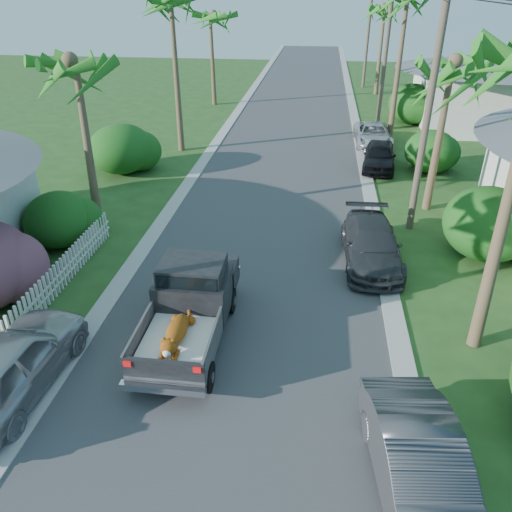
# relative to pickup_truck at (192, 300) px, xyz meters

# --- Properties ---
(road) EXTENTS (8.00, 100.00, 0.02)m
(road) POSITION_rel_pickup_truck_xyz_m (1.35, 19.53, -1.00)
(road) COLOR #38383A
(road) RESTS_ON ground
(curb_left) EXTENTS (0.60, 100.00, 0.06)m
(curb_left) POSITION_rel_pickup_truck_xyz_m (-2.95, 19.53, -0.98)
(curb_left) COLOR #A5A39E
(curb_left) RESTS_ON ground
(curb_right) EXTENTS (0.60, 100.00, 0.06)m
(curb_right) POSITION_rel_pickup_truck_xyz_m (5.65, 19.53, -0.98)
(curb_right) COLOR #A5A39E
(curb_right) RESTS_ON ground
(pickup_truck) EXTENTS (1.98, 5.12, 2.06)m
(pickup_truck) POSITION_rel_pickup_truck_xyz_m (0.00, 0.00, 0.00)
(pickup_truck) COLOR black
(pickup_truck) RESTS_ON ground
(parked_car_rn) EXTENTS (2.05, 4.49, 1.43)m
(parked_car_rn) POSITION_rel_pickup_truck_xyz_m (5.38, -4.48, -0.30)
(parked_car_rn) COLOR #343639
(parked_car_rn) RESTS_ON ground
(parked_car_rm) EXTENTS (2.02, 4.65, 1.33)m
(parked_car_rm) POSITION_rel_pickup_truck_xyz_m (5.18, 4.58, -0.34)
(parked_car_rm) COLOR #2E3034
(parked_car_rm) RESTS_ON ground
(parked_car_rf) EXTENTS (2.06, 4.14, 1.35)m
(parked_car_rf) POSITION_rel_pickup_truck_xyz_m (6.35, 14.63, -0.33)
(parked_car_rf) COLOR black
(parked_car_rf) RESTS_ON ground
(parked_car_rd) EXTENTS (2.11, 4.42, 1.22)m
(parked_car_rd) POSITION_rel_pickup_truck_xyz_m (6.35, 18.96, -0.40)
(parked_car_rd) COLOR #B9BCC1
(parked_car_rd) RESTS_ON ground
(parked_car_ln) EXTENTS (2.10, 4.76, 1.59)m
(parked_car_ln) POSITION_rel_pickup_truck_xyz_m (-3.65, -2.83, -0.21)
(parked_car_ln) COLOR #A3A7AA
(parked_car_ln) RESTS_ON ground
(palm_l_b) EXTENTS (4.40, 4.40, 7.40)m
(palm_l_b) POSITION_rel_pickup_truck_xyz_m (-5.45, 6.53, 5.14)
(palm_l_b) COLOR brown
(palm_l_b) RESTS_ON ground
(palm_l_d) EXTENTS (4.40, 4.40, 7.70)m
(palm_l_d) POSITION_rel_pickup_truck_xyz_m (-5.15, 28.53, 5.43)
(palm_l_d) COLOR brown
(palm_l_d) RESTS_ON ground
(palm_r_b) EXTENTS (4.40, 4.40, 7.20)m
(palm_r_b) POSITION_rel_pickup_truck_xyz_m (7.95, 9.53, 4.94)
(palm_r_b) COLOR brown
(palm_r_b) RESTS_ON ground
(palm_r_d) EXTENTS (4.40, 4.40, 8.00)m
(palm_r_d) POSITION_rel_pickup_truck_xyz_m (7.85, 34.53, 5.73)
(palm_r_d) COLOR brown
(palm_r_d) RESTS_ON ground
(shrub_l_c) EXTENTS (2.40, 2.64, 2.00)m
(shrub_l_c) POSITION_rel_pickup_truck_xyz_m (-6.05, 4.53, -0.01)
(shrub_l_c) COLOR #1B4313
(shrub_l_c) RESTS_ON ground
(shrub_l_d) EXTENTS (3.20, 3.52, 2.40)m
(shrub_l_d) POSITION_rel_pickup_truck_xyz_m (-6.65, 12.53, 0.19)
(shrub_l_d) COLOR #1B4313
(shrub_l_d) RESTS_ON ground
(shrub_r_b) EXTENTS (3.00, 3.30, 2.50)m
(shrub_r_b) POSITION_rel_pickup_truck_xyz_m (9.15, 5.53, 0.24)
(shrub_r_b) COLOR #1B4313
(shrub_r_b) RESTS_ON ground
(shrub_r_c) EXTENTS (2.60, 2.86, 2.10)m
(shrub_r_c) POSITION_rel_pickup_truck_xyz_m (8.85, 14.53, 0.04)
(shrub_r_c) COLOR #1B4313
(shrub_r_c) RESTS_ON ground
(shrub_r_d) EXTENTS (3.20, 3.52, 2.60)m
(shrub_r_d) POSITION_rel_pickup_truck_xyz_m (9.35, 24.53, 0.29)
(shrub_r_d) COLOR #1B4313
(shrub_r_d) RESTS_ON ground
(picket_fence) EXTENTS (0.10, 11.00, 1.00)m
(picket_fence) POSITION_rel_pickup_truck_xyz_m (-4.65, 0.03, -0.51)
(picket_fence) COLOR white
(picket_fence) RESTS_ON ground
(house_right_far) EXTENTS (9.00, 8.00, 4.60)m
(house_right_far) POSITION_rel_pickup_truck_xyz_m (14.35, 24.53, 1.11)
(house_right_far) COLOR silver
(house_right_far) RESTS_ON ground
(utility_pole_b) EXTENTS (1.60, 0.26, 9.00)m
(utility_pole_b) POSITION_rel_pickup_truck_xyz_m (6.95, 7.53, 3.59)
(utility_pole_b) COLOR brown
(utility_pole_b) RESTS_ON ground
(utility_pole_c) EXTENTS (1.60, 0.26, 9.00)m
(utility_pole_c) POSITION_rel_pickup_truck_xyz_m (6.95, 22.53, 3.59)
(utility_pole_c) COLOR brown
(utility_pole_c) RESTS_ON ground
(utility_pole_d) EXTENTS (1.60, 0.26, 9.00)m
(utility_pole_d) POSITION_rel_pickup_truck_xyz_m (6.95, 37.53, 3.59)
(utility_pole_d) COLOR brown
(utility_pole_d) RESTS_ON ground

